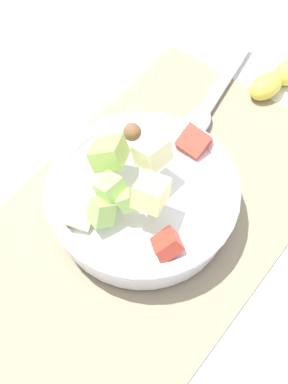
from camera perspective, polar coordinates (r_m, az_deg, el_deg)
The scene contains 4 objects.
ground_plane at distance 0.69m, azimuth 0.51°, elevation -2.55°, with size 2.40×2.40×0.00m, color silver.
placemat at distance 0.69m, azimuth 0.51°, elevation -2.43°, with size 0.51×0.31×0.01m, color gray.
salad_bowl at distance 0.66m, azimuth -0.04°, elevation -0.25°, with size 0.23×0.23×0.12m.
serving_spoon at distance 0.79m, azimuth 6.66°, elevation 9.01°, with size 0.20×0.06×0.01m.
Camera 1 is at (-0.27, -0.20, 0.60)m, focal length 51.73 mm.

